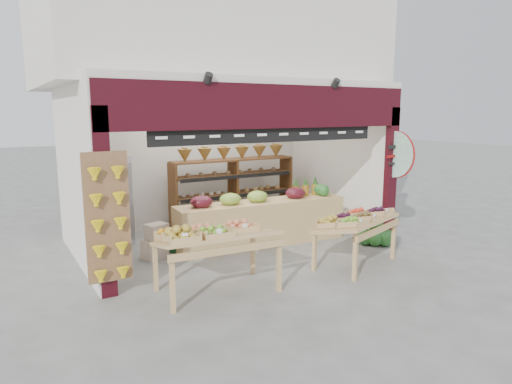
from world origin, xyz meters
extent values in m
plane|color=slate|center=(0.00, 0.00, 0.00)|extent=(60.00, 60.00, 0.00)
cube|color=silver|center=(0.00, 2.29, 1.50)|extent=(5.76, 0.18, 3.00)
cube|color=silver|center=(-2.79, 0.60, 1.50)|extent=(0.18, 3.38, 3.00)
cube|color=silver|center=(2.79, 0.60, 1.50)|extent=(0.18, 3.38, 3.00)
cube|color=silver|center=(0.00, 0.60, 3.06)|extent=(5.76, 3.38, 0.12)
cube|color=silver|center=(0.00, 1.70, 4.20)|extent=(6.36, 4.60, 2.40)
cube|color=black|center=(0.00, -1.05, 2.65)|extent=(5.70, 0.14, 0.70)
cube|color=black|center=(-2.75, -1.05, 1.32)|extent=(0.22, 0.14, 2.65)
cube|color=black|center=(2.75, -1.05, 1.32)|extent=(0.22, 0.14, 2.65)
cube|color=black|center=(0.00, -1.02, 2.20)|extent=(4.20, 0.05, 0.26)
cylinder|color=white|center=(0.10, -0.95, 2.45)|extent=(0.34, 0.05, 0.34)
cube|color=olive|center=(-2.73, -1.14, 1.15)|extent=(0.60, 0.04, 1.80)
cylinder|color=#B5E4C5|center=(2.75, -1.14, 1.75)|extent=(0.04, 0.90, 0.90)
cylinder|color=maroon|center=(2.75, -1.16, 1.75)|extent=(0.01, 0.92, 0.92)
cube|color=brown|center=(-0.79, 1.57, 0.76)|extent=(0.05, 0.47, 1.52)
cube|color=brown|center=(0.63, 1.57, 0.76)|extent=(0.05, 0.47, 1.52)
cube|color=brown|center=(2.06, 1.57, 0.76)|extent=(0.05, 0.47, 1.52)
cube|color=brown|center=(0.63, 1.57, 0.33)|extent=(2.85, 0.47, 0.04)
cube|color=brown|center=(0.63, 1.57, 0.76)|extent=(2.85, 0.47, 0.04)
cube|color=brown|center=(0.63, 1.57, 1.19)|extent=(2.85, 0.47, 0.04)
cube|color=brown|center=(0.63, 1.57, 1.52)|extent=(2.85, 0.47, 0.04)
cone|color=olive|center=(-0.51, 1.57, 1.66)|extent=(0.32, 0.32, 0.28)
cone|color=olive|center=(-0.05, 1.57, 1.66)|extent=(0.32, 0.32, 0.28)
cone|color=olive|center=(0.41, 1.57, 1.66)|extent=(0.32, 0.32, 0.28)
cone|color=olive|center=(0.86, 1.57, 1.66)|extent=(0.32, 0.32, 0.28)
cone|color=olive|center=(1.32, 1.57, 1.66)|extent=(0.32, 0.32, 0.28)
cone|color=olive|center=(1.77, 1.57, 1.66)|extent=(0.32, 0.32, 0.28)
cube|color=silver|center=(-2.00, 1.63, 0.86)|extent=(0.74, 0.74, 1.71)
cube|color=beige|center=(-1.65, 0.27, 0.17)|extent=(0.47, 0.41, 0.34)
cube|color=beige|center=(-1.60, 0.27, 0.48)|extent=(0.43, 0.38, 0.28)
cube|color=#12461C|center=(-1.09, 0.36, 0.14)|extent=(0.45, 0.39, 0.28)
cube|color=beige|center=(-1.23, 0.74, 0.13)|extent=(0.40, 0.36, 0.26)
cube|color=tan|center=(0.45, 0.04, 0.43)|extent=(3.46, 0.90, 0.85)
ellipsoid|color=#59141E|center=(-0.78, 0.13, 0.95)|extent=(0.42, 0.38, 0.23)
ellipsoid|color=#8CB23F|center=(-0.22, 0.09, 0.95)|extent=(0.42, 0.38, 0.23)
ellipsoid|color=#8CB23F|center=(0.35, 0.05, 0.95)|extent=(0.42, 0.38, 0.23)
ellipsoid|color=#59141E|center=(1.21, -0.01, 0.95)|extent=(0.42, 0.38, 0.23)
cylinder|color=olive|center=(1.31, 0.12, 0.96)|extent=(0.15, 0.15, 0.22)
cylinder|color=olive|center=(1.55, 0.11, 0.96)|extent=(0.15, 0.15, 0.22)
cylinder|color=olive|center=(1.78, 0.09, 0.96)|extent=(0.15, 0.15, 0.22)
cube|color=tan|center=(-1.35, -1.67, 0.79)|extent=(1.75, 1.05, 0.25)
cube|color=tan|center=(-2.17, -2.04, 0.35)|extent=(0.06, 0.06, 0.69)
cube|color=tan|center=(-0.59, -2.14, 0.35)|extent=(0.06, 0.06, 0.69)
cube|color=tan|center=(-2.11, -1.21, 0.35)|extent=(0.06, 0.06, 0.69)
cube|color=tan|center=(-0.54, -1.31, 0.35)|extent=(0.06, 0.06, 0.69)
cube|color=tan|center=(1.18, -1.81, 0.71)|extent=(1.72, 1.30, 0.23)
cube|color=tan|center=(0.63, -2.39, 0.31)|extent=(0.08, 0.08, 0.61)
cube|color=tan|center=(1.96, -1.93, 0.31)|extent=(0.08, 0.08, 0.61)
cube|color=tan|center=(0.39, -1.69, 0.31)|extent=(0.08, 0.08, 0.61)
cube|color=tan|center=(1.72, -1.23, 0.31)|extent=(0.08, 0.08, 0.61)
sphere|color=#1A4E1B|center=(2.25, -1.21, 0.15)|extent=(0.29, 0.29, 0.29)
sphere|color=#1A4E1B|center=(2.56, -1.21, 0.15)|extent=(0.29, 0.29, 0.29)
sphere|color=#1A4E1B|center=(2.25, -0.90, 0.15)|extent=(0.29, 0.29, 0.29)
sphere|color=#1A4E1B|center=(2.56, -0.90, 0.15)|extent=(0.29, 0.29, 0.29)
sphere|color=#1A4E1B|center=(2.41, -1.06, 0.41)|extent=(0.29, 0.29, 0.29)
sphere|color=#1A4E1B|center=(2.41, -1.32, 0.15)|extent=(0.29, 0.29, 0.29)
sphere|color=#1A4E1B|center=(2.15, -1.06, 0.15)|extent=(0.29, 0.29, 0.29)
sphere|color=#1A4E1B|center=(2.25, -0.88, 0.41)|extent=(0.29, 0.29, 0.29)
camera|label=1|loc=(-4.07, -7.35, 2.57)|focal=32.00mm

